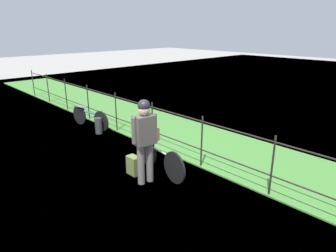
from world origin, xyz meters
The scene contains 11 objects.
ground_plane centered at (0.00, 0.00, 0.00)m, with size 60.00×60.00×0.00m, color #9E9993.
grass_strip centered at (0.00, 2.95, 0.01)m, with size 27.00×2.40×0.03m, color #478438.
harbor_water centered at (0.00, 12.45, 0.00)m, with size 30.00×30.00×0.00m, color #426684.
iron_fence centered at (0.00, 1.80, 0.67)m, with size 18.04×0.04×1.17m.
bicycle_main centered at (0.41, 0.95, 0.34)m, with size 1.64×0.28×0.65m.
wooden_crate centered at (0.05, 1.00, 0.79)m, with size 0.37×0.25×0.29m, color brown.
terrier_dog centered at (0.08, 1.00, 1.01)m, with size 0.32×0.18×0.18m.
cyclist_person centered at (0.52, 0.48, 1.00)m, with size 0.31×0.54×1.68m.
backpack_on_paving centered at (0.08, 0.51, 0.20)m, with size 0.28×0.18×0.40m, color olive.
mooring_bollard centered at (-2.64, 1.30, 0.24)m, with size 0.20×0.20×0.47m, color #38383D.
bicycle_parked centered at (-3.32, 1.40, 0.33)m, with size 1.67×0.29×0.61m.
Camera 1 is at (4.66, -2.80, 2.92)m, focal length 31.74 mm.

